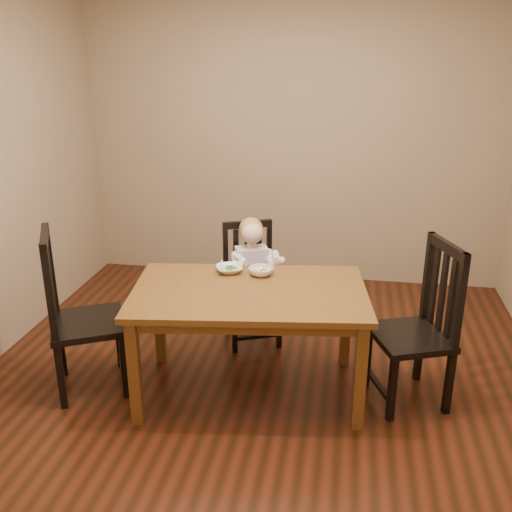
% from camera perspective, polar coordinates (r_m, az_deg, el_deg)
% --- Properties ---
extents(room, '(4.01, 4.01, 2.71)m').
position_cam_1_polar(room, '(3.57, 0.45, 6.27)').
color(room, '#461B0E').
rests_on(room, ground).
extents(dining_table, '(1.60, 1.09, 0.75)m').
position_cam_1_polar(dining_table, '(3.69, -0.67, -4.63)').
color(dining_table, '#513112').
rests_on(dining_table, room).
extents(chair_child, '(0.53, 0.52, 0.94)m').
position_cam_1_polar(chair_child, '(4.48, -0.52, -2.93)').
color(chair_child, black).
rests_on(chair_child, room).
extents(chair_left, '(0.64, 0.65, 1.13)m').
position_cam_1_polar(chair_left, '(3.96, -17.38, -5.73)').
color(chair_left, black).
rests_on(chair_left, room).
extents(chair_right, '(0.59, 0.60, 1.09)m').
position_cam_1_polar(chair_right, '(3.82, 15.96, -6.89)').
color(chair_right, black).
rests_on(chair_right, room).
extents(toddler, '(0.45, 0.49, 0.55)m').
position_cam_1_polar(toddler, '(4.38, -0.39, -1.44)').
color(toddler, silver).
rests_on(toddler, chair_child).
extents(bowl_peas, '(0.24, 0.24, 0.04)m').
position_cam_1_polar(bowl_peas, '(3.93, -2.67, -1.31)').
color(bowl_peas, silver).
rests_on(bowl_peas, dining_table).
extents(bowl_veg, '(0.22, 0.22, 0.05)m').
position_cam_1_polar(bowl_veg, '(3.88, 0.49, -1.54)').
color(bowl_veg, silver).
rests_on(bowl_veg, dining_table).
extents(fork, '(0.07, 0.12, 0.05)m').
position_cam_1_polar(fork, '(3.91, -3.28, -1.11)').
color(fork, silver).
rests_on(fork, bowl_peas).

